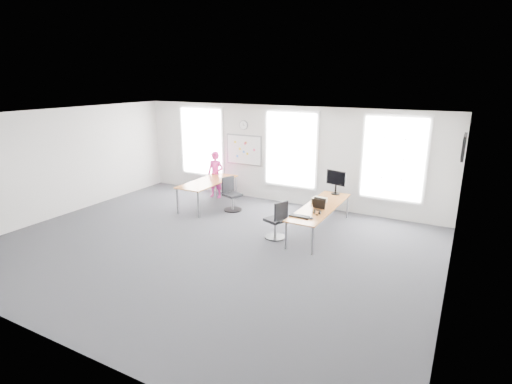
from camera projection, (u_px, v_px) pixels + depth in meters
The scene contains 24 objects.
floor at pixel (210, 246), 9.34m from camera, with size 10.00×10.00×0.00m, color #2A2A2F.
ceiling at pixel (205, 117), 8.51m from camera, with size 10.00×10.00×0.00m, color white.
wall_back at pixel (282, 155), 12.31m from camera, with size 10.00×10.00×0.00m, color silver.
wall_front at pixel (41, 250), 5.54m from camera, with size 10.00×10.00×0.00m, color silver.
wall_left at pixel (61, 163), 11.21m from camera, with size 10.00×10.00×0.00m, color silver.
wall_right at pixel (455, 221), 6.64m from camera, with size 10.00×10.00×0.00m, color silver.
window_left at pixel (202, 142), 13.60m from camera, with size 1.60×0.06×2.20m, color silver.
window_mid at pixel (291, 150), 12.09m from camera, with size 1.60×0.06×2.20m, color silver.
window_right at pixel (393, 159), 10.72m from camera, with size 1.60×0.06×2.20m, color silver.
desk_right at pixel (320, 208), 10.02m from camera, with size 0.76×2.86×0.70m.
desk_left at pixel (208, 183), 12.08m from camera, with size 0.86×2.16×0.79m.
chair_right at pixel (277, 222), 9.69m from camera, with size 0.56×0.56×0.96m.
chair_left at pixel (231, 196), 11.80m from camera, with size 0.57×0.57×0.99m.
person at pixel (215, 175), 12.98m from camera, with size 0.55×0.36×1.52m, color #E12B8F.
whiteboard at pixel (244, 150), 12.89m from camera, with size 1.20×0.03×0.90m, color white.
wall_clock at pixel (244, 125), 12.66m from camera, with size 0.30×0.30×0.04m, color gray.
tv at pixel (464, 147), 8.98m from camera, with size 0.06×0.90×0.55m, color black.
keyboard at pixel (300, 216), 9.23m from camera, with size 0.49×0.18×0.02m, color black.
mouse at pixel (311, 218), 9.08m from camera, with size 0.08×0.12×0.05m, color black.
lens_cap at pixel (317, 215), 9.35m from camera, with size 0.07×0.07×0.01m, color black.
headphones at pixel (317, 212), 9.42m from camera, with size 0.19×0.10×0.11m.
laptop_sleeve at pixel (319, 204), 9.78m from camera, with size 0.33×0.20×0.26m.
paper_stack at pixel (319, 200), 10.29m from camera, with size 0.36×0.27×0.12m, color beige.
monitor at pixel (336, 180), 10.92m from camera, with size 0.58×0.24×0.66m.
Camera 1 is at (5.05, -7.07, 3.80)m, focal length 28.00 mm.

